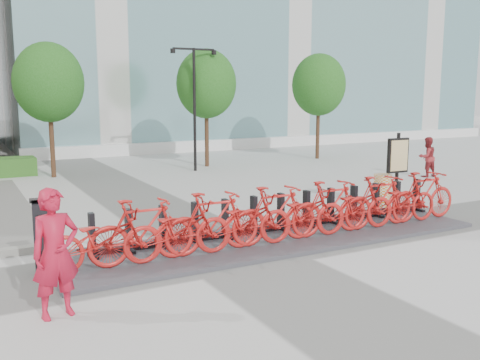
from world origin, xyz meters
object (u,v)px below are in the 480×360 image
bike_0 (103,239)px  pedestrian (427,157)px  map_sign (398,159)px  kiosk (43,234)px  construction_barrel (382,191)px  worker_red (56,253)px

bike_0 → pedestrian: 14.79m
bike_0 → map_sign: bearing=-79.4°
kiosk → construction_barrel: (9.31, 1.35, -0.25)m
bike_0 → worker_red: worker_red is taller
construction_barrel → map_sign: 1.01m
kiosk → worker_red: 2.14m
bike_0 → worker_red: 1.90m
bike_0 → construction_barrel: bearing=-77.1°
worker_red → pedestrian: 16.37m
bike_0 → kiosk: kiosk is taller
kiosk → pedestrian: size_ratio=0.86×
worker_red → pedestrian: bearing=13.4°
kiosk → worker_red: bearing=-87.0°
construction_barrel → map_sign: size_ratio=0.44×
map_sign → pedestrian: bearing=37.1°
kiosk → construction_barrel: 9.41m
worker_red → bike_0: bearing=44.2°
construction_barrel → bike_0: bearing=-167.1°
kiosk → construction_barrel: bearing=14.9°
map_sign → kiosk: bearing=-172.2°
bike_0 → kiosk: size_ratio=1.59×
construction_barrel → pedestrian: bearing=31.9°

